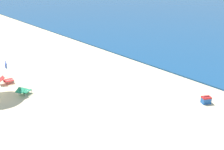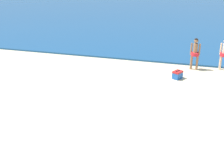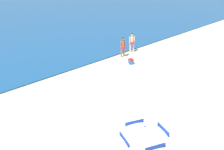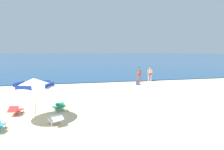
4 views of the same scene
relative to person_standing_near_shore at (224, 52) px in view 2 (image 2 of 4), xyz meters
name	(u,v)px [view 2 (image 2 of 4)]	position (x,y,z in m)	size (l,w,h in m)	color
person_standing_near_shore	(224,52)	(0.00, 0.00, 0.00)	(0.48, 0.43, 1.77)	beige
person_standing_beside	(195,52)	(-1.51, -0.29, -0.01)	(0.52, 0.43, 1.75)	#8C6042
cooler_box	(177,75)	(-2.25, -1.94, -0.82)	(0.55, 0.60, 0.43)	#1E56A8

